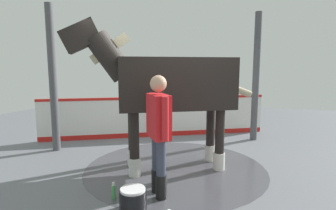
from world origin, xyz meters
TOP-DOWN VIEW (x-y plane):
  - ground_plane at (0.00, 0.00)m, footprint 16.00×16.00m
  - wet_patch at (0.01, 0.22)m, footprint 3.18×3.18m
  - barrier_wall at (1.14, -1.71)m, footprint 5.03×3.00m
  - roof_post_near at (2.74, 0.11)m, footprint 0.16×0.16m
  - roof_post_far at (-1.22, -2.22)m, footprint 0.16×0.16m
  - horse at (0.11, 0.28)m, footprint 2.91×1.91m
  - handler at (-0.10, 1.28)m, footprint 0.47×0.55m
  - wash_bucket at (0.02, 1.83)m, footprint 0.33×0.33m
  - bottle_spray at (0.44, 1.59)m, footprint 0.06×0.06m

SIDE VIEW (x-z plane):
  - ground_plane at x=0.00m, z-range -0.02..0.00m
  - wet_patch at x=0.01m, z-range 0.00..0.00m
  - bottle_spray at x=0.44m, z-range -0.01..0.22m
  - wash_bucket at x=0.02m, z-range 0.00..0.32m
  - barrier_wall at x=1.14m, z-range -0.04..0.99m
  - handler at x=-0.10m, z-range 0.13..1.80m
  - horse at x=0.11m, z-range 0.19..2.72m
  - roof_post_near at x=2.74m, z-range 0.00..3.06m
  - roof_post_far at x=-1.22m, z-range 0.00..3.06m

